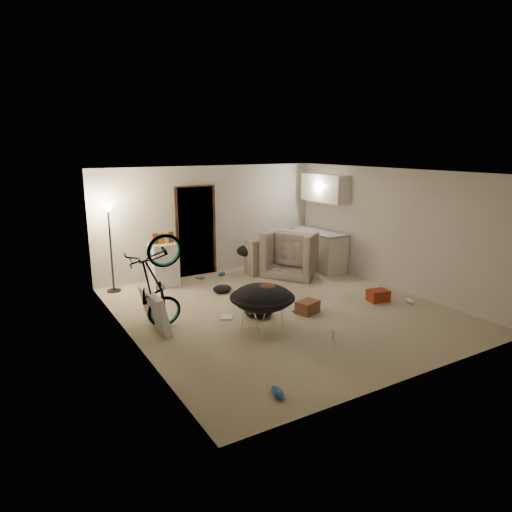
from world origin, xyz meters
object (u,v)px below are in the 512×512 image
drink_case_b (378,296)px  juicer (241,302)px  armchair (296,257)px  drink_case_a (308,307)px  mini_fridge (164,264)px  saucer_chair (262,303)px  tv_box (155,310)px  bicycle (156,305)px  kitchen_counter (319,250)px  sofa (282,255)px  floor_lamp (109,229)px

drink_case_b → juicer: 2.67m
armchair → drink_case_a: bearing=114.6°
mini_fridge → saucer_chair: size_ratio=0.87×
mini_fridge → saucer_chair: (0.55, -3.18, -0.01)m
mini_fridge → tv_box: bearing=-110.5°
tv_box → bicycle: bearing=-90.1°
drink_case_b → juicer: size_ratio=1.62×
kitchen_counter → bicycle: 5.06m
kitchen_counter → saucer_chair: bearing=-140.8°
armchair → sofa: bearing=-32.7°
bicycle → drink_case_b: size_ratio=4.26×
armchair → tv_box: (-3.97, -1.61, -0.07)m
floor_lamp → tv_box: 2.57m
mini_fridge → drink_case_b: size_ratio=2.39×
armchair → drink_case_b: armchair is taller
sofa → armchair: bearing=92.9°
kitchen_counter → drink_case_a: (-2.14, -2.41, -0.33)m
sofa → tv_box: (-3.95, -2.17, 0.01)m
bicycle → saucer_chair: (1.51, -0.83, 0.02)m
saucer_chair → bicycle: bearing=151.1°
floor_lamp → mini_fridge: bearing=-5.4°
kitchen_counter → tv_box: (-4.73, -1.72, -0.12)m
saucer_chair → drink_case_b: bearing=1.0°
tv_box → sofa: bearing=28.6°
armchair → mini_fridge: 3.08m
saucer_chair → juicer: (0.22, 1.11, -0.35)m
kitchen_counter → juicer: bearing=-153.2°
saucer_chair → tv_box: (-1.51, 0.91, -0.13)m
armchair → tv_box: bearing=77.5°
floor_lamp → juicer: floor_lamp is taller
floor_lamp → bicycle: 2.60m
bicycle → drink_case_a: bicycle is taller
drink_case_a → saucer_chair: bearing=174.3°
drink_case_a → kitchen_counter: bearing=31.6°
floor_lamp → juicer: 3.08m
armchair → juicer: bearing=87.6°
tv_box → drink_case_b: bearing=-11.9°
saucer_chair → tv_box: size_ratio=1.09×
saucer_chair → drink_case_a: saucer_chair is taller
sofa → bicycle: (-3.95, -2.25, 0.12)m
kitchen_counter → juicer: kitchen_counter is taller
armchair → juicer: armchair is taller
bicycle → saucer_chair: bicycle is taller
armchair → mini_fridge: bearing=43.1°
bicycle → armchair: bearing=-63.1°
armchair → mini_fridge: mini_fridge is taller
saucer_chair → juicer: saucer_chair is taller
sofa → juicer: 2.98m
kitchen_counter → bicycle: bearing=-159.2°
mini_fridge → drink_case_a: bearing=-58.7°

